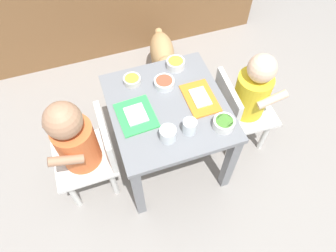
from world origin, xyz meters
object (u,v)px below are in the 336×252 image
object	(u,v)px
veggie_bowl_far	(176,64)
food_tray_right	(200,98)
seated_child_right	(249,95)
water_cup_left	(190,127)
dog	(163,54)
cereal_bowl_right_side	(224,123)
dining_table	(168,117)
food_tray_left	(136,115)
water_cup_right	(168,135)
veggie_bowl_near	(164,83)
cereal_bowl_left_side	(132,80)
seated_child_left	(78,142)

from	to	relation	value
veggie_bowl_far	food_tray_right	bearing A→B (deg)	-80.65
seated_child_right	water_cup_left	size ratio (longest dim) A/B	9.70
dog	cereal_bowl_right_side	xyz separation A→B (m)	(0.02, -0.79, 0.29)
seated_child_right	cereal_bowl_right_side	world-z (taller)	seated_child_right
dining_table	food_tray_right	world-z (taller)	food_tray_right
seated_child_right	food_tray_left	world-z (taller)	seated_child_right
seated_child_right	water_cup_right	size ratio (longest dim) A/B	9.15
veggie_bowl_near	cereal_bowl_right_side	size ratio (longest dim) A/B	1.04
water_cup_left	cereal_bowl_left_side	xyz separation A→B (m)	(-0.16, 0.35, -0.01)
food_tray_left	water_cup_left	xyz separation A→B (m)	(0.19, -0.15, 0.02)
food_tray_right	veggie_bowl_far	size ratio (longest dim) A/B	2.25
cereal_bowl_right_side	water_cup_right	bearing A→B (deg)	175.47
seated_child_right	cereal_bowl_left_side	world-z (taller)	seated_child_right
food_tray_left	seated_child_right	bearing A→B (deg)	-0.09
dog	veggie_bowl_far	distance (m)	0.49
seated_child_right	veggie_bowl_near	xyz separation A→B (m)	(-0.40, 0.13, 0.09)
food_tray_right	food_tray_left	bearing A→B (deg)	180.00
seated_child_right	food_tray_left	distance (m)	0.58
water_cup_left	cereal_bowl_left_side	world-z (taller)	water_cup_left
food_tray_right	veggie_bowl_near	xyz separation A→B (m)	(-0.13, 0.13, 0.01)
dog	cereal_bowl_left_side	world-z (taller)	cereal_bowl_left_side
cereal_bowl_left_side	cereal_bowl_right_side	distance (m)	0.48
food_tray_right	veggie_bowl_near	bearing A→B (deg)	134.85
food_tray_left	cereal_bowl_right_side	bearing A→B (deg)	-26.96
water_cup_left	water_cup_right	distance (m)	0.10
water_cup_left	veggie_bowl_far	distance (m)	0.38
seated_child_left	cereal_bowl_left_side	distance (m)	0.38
water_cup_right	veggie_bowl_far	distance (m)	0.42
food_tray_left	veggie_bowl_near	size ratio (longest dim) A/B	2.05
food_tray_left	cereal_bowl_right_side	world-z (taller)	cereal_bowl_right_side
dining_table	water_cup_left	bearing A→B (deg)	-75.45
water_cup_right	cereal_bowl_right_side	world-z (taller)	water_cup_right
cereal_bowl_right_side	veggie_bowl_near	bearing A→B (deg)	118.70
cereal_bowl_left_side	veggie_bowl_near	world-z (taller)	veggie_bowl_near
dog	cereal_bowl_left_side	distance (m)	0.58
seated_child_left	cereal_bowl_right_side	world-z (taller)	seated_child_left
seated_child_left	food_tray_right	distance (m)	0.58
dining_table	seated_child_left	world-z (taller)	seated_child_left
water_cup_right	veggie_bowl_near	xyz separation A→B (m)	(0.08, 0.28, -0.01)
veggie_bowl_far	cereal_bowl_right_side	distance (m)	0.41
seated_child_right	dog	size ratio (longest dim) A/B	1.57
dining_table	water_cup_left	xyz separation A→B (m)	(0.04, -0.16, 0.12)
seated_child_right	water_cup_left	world-z (taller)	seated_child_right
veggie_bowl_far	veggie_bowl_near	size ratio (longest dim) A/B	0.94
veggie_bowl_far	veggie_bowl_near	distance (m)	0.13
seated_child_left	dog	xyz separation A→B (m)	(0.59, 0.63, -0.21)
seated_child_right	food_tray_right	xyz separation A→B (m)	(-0.27, 0.00, 0.08)
seated_child_right	dog	xyz separation A→B (m)	(-0.25, 0.62, -0.19)
seated_child_right	veggie_bowl_far	xyz separation A→B (m)	(-0.31, 0.23, 0.10)
dining_table	seated_child_right	size ratio (longest dim) A/B	0.88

